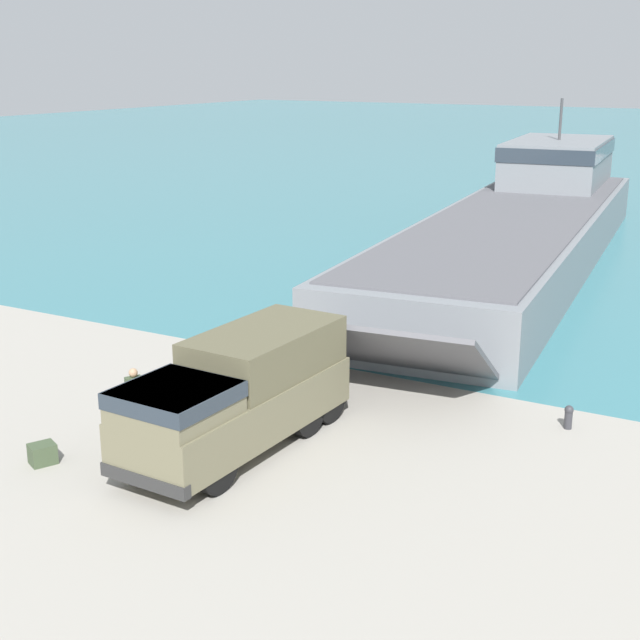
# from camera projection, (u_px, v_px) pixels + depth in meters

# --- Properties ---
(ground_plane) EXTENTS (240.00, 240.00, 0.00)m
(ground_plane) POSITION_uv_depth(u_px,v_px,m) (254.00, 415.00, 25.21)
(ground_plane) COLOR #9E998E
(landing_craft) EXTENTS (11.00, 38.65, 7.58)m
(landing_craft) POSITION_uv_depth(u_px,v_px,m) (524.00, 220.00, 45.35)
(landing_craft) COLOR gray
(landing_craft) RESTS_ON ground_plane
(military_truck) EXTENTS (2.79, 7.31, 2.91)m
(military_truck) POSITION_uv_depth(u_px,v_px,m) (239.00, 393.00, 22.67)
(military_truck) COLOR #6B664C
(military_truck) RESTS_ON ground_plane
(soldier_on_ramp) EXTENTS (0.43, 0.50, 1.83)m
(soldier_on_ramp) POSITION_uv_depth(u_px,v_px,m) (135.00, 395.00, 23.75)
(soldier_on_ramp) COLOR #3D4C33
(soldier_on_ramp) RESTS_ON ground_plane
(mooring_bollard) EXTENTS (0.25, 0.25, 0.67)m
(mooring_bollard) POSITION_uv_depth(u_px,v_px,m) (569.00, 416.00, 24.21)
(mooring_bollard) COLOR #333338
(mooring_bollard) RESTS_ON ground_plane
(cargo_crate) EXTENTS (0.74, 0.78, 0.52)m
(cargo_crate) POSITION_uv_depth(u_px,v_px,m) (43.00, 454.00, 22.12)
(cargo_crate) COLOR #3D4C33
(cargo_crate) RESTS_ON ground_plane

